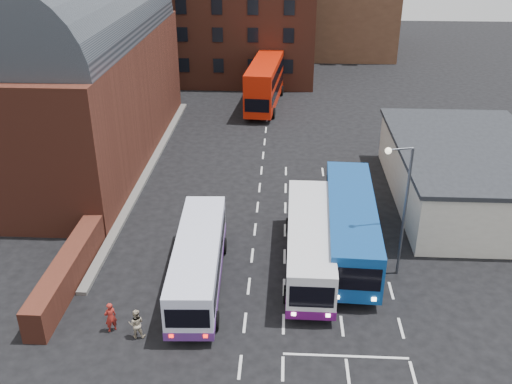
{
  "coord_description": "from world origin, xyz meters",
  "views": [
    {
      "loc": [
        1.83,
        -24.11,
        19.17
      ],
      "look_at": [
        0.0,
        10.0,
        2.2
      ],
      "focal_mm": 40.0,
      "sensor_mm": 36.0,
      "label": 1
    }
  ],
  "objects_px": {
    "bus_white_outbound": "(198,259)",
    "bus_red_double": "(265,83)",
    "street_lamp": "(402,200)",
    "pedestrian_red": "(111,317)",
    "pedestrian_beige": "(136,324)",
    "bus_blue": "(351,223)",
    "bus_white_inbound": "(309,241)"
  },
  "relations": [
    {
      "from": "bus_white_outbound",
      "to": "bus_blue",
      "type": "xyz_separation_m",
      "value": [
        8.82,
        4.07,
        0.27
      ]
    },
    {
      "from": "street_lamp",
      "to": "pedestrian_beige",
      "type": "height_order",
      "value": "street_lamp"
    },
    {
      "from": "bus_red_double",
      "to": "pedestrian_beige",
      "type": "xyz_separation_m",
      "value": [
        -4.88,
        -37.55,
        -1.77
      ]
    },
    {
      "from": "bus_red_double",
      "to": "pedestrian_red",
      "type": "relative_size",
      "value": 7.31
    },
    {
      "from": "street_lamp",
      "to": "bus_red_double",
      "type": "bearing_deg",
      "value": 105.57
    },
    {
      "from": "bus_blue",
      "to": "bus_red_double",
      "type": "relative_size",
      "value": 1.01
    },
    {
      "from": "bus_white_inbound",
      "to": "bus_red_double",
      "type": "height_order",
      "value": "bus_red_double"
    },
    {
      "from": "bus_white_inbound",
      "to": "bus_red_double",
      "type": "bearing_deg",
      "value": -82.26
    },
    {
      "from": "bus_blue",
      "to": "bus_white_outbound",
      "type": "bearing_deg",
      "value": 27.27
    },
    {
      "from": "bus_blue",
      "to": "bus_white_inbound",
      "type": "bearing_deg",
      "value": 39.39
    },
    {
      "from": "bus_red_double",
      "to": "street_lamp",
      "type": "distance_m",
      "value": 32.61
    },
    {
      "from": "pedestrian_red",
      "to": "pedestrian_beige",
      "type": "distance_m",
      "value": 1.45
    },
    {
      "from": "bus_white_inbound",
      "to": "bus_blue",
      "type": "xyz_separation_m",
      "value": [
        2.57,
        1.93,
        0.19
      ]
    },
    {
      "from": "bus_blue",
      "to": "pedestrian_red",
      "type": "relative_size",
      "value": 7.37
    },
    {
      "from": "bus_white_outbound",
      "to": "bus_white_inbound",
      "type": "bearing_deg",
      "value": 16.2
    },
    {
      "from": "bus_white_outbound",
      "to": "bus_red_double",
      "type": "height_order",
      "value": "bus_red_double"
    },
    {
      "from": "bus_white_inbound",
      "to": "bus_red_double",
      "type": "xyz_separation_m",
      "value": [
        -3.83,
        30.83,
        0.78
      ]
    },
    {
      "from": "pedestrian_beige",
      "to": "street_lamp",
      "type": "bearing_deg",
      "value": -159.46
    },
    {
      "from": "bus_white_inbound",
      "to": "pedestrian_beige",
      "type": "distance_m",
      "value": 11.04
    },
    {
      "from": "bus_red_double",
      "to": "pedestrian_red",
      "type": "height_order",
      "value": "bus_red_double"
    },
    {
      "from": "bus_red_double",
      "to": "street_lamp",
      "type": "xyz_separation_m",
      "value": [
        8.73,
        -31.33,
        2.28
      ]
    },
    {
      "from": "bus_white_inbound",
      "to": "pedestrian_beige",
      "type": "relative_size",
      "value": 6.94
    },
    {
      "from": "bus_white_outbound",
      "to": "bus_blue",
      "type": "height_order",
      "value": "bus_blue"
    },
    {
      "from": "bus_white_outbound",
      "to": "bus_red_double",
      "type": "xyz_separation_m",
      "value": [
        2.42,
        32.97,
        0.86
      ]
    },
    {
      "from": "bus_blue",
      "to": "bus_red_double",
      "type": "xyz_separation_m",
      "value": [
        -6.4,
        28.9,
        0.6
      ]
    },
    {
      "from": "pedestrian_red",
      "to": "bus_blue",
      "type": "bearing_deg",
      "value": 175.11
    },
    {
      "from": "bus_blue",
      "to": "street_lamp",
      "type": "distance_m",
      "value": 4.43
    },
    {
      "from": "bus_white_outbound",
      "to": "pedestrian_beige",
      "type": "distance_m",
      "value": 5.27
    },
    {
      "from": "street_lamp",
      "to": "pedestrian_beige",
      "type": "xyz_separation_m",
      "value": [
        -13.61,
        -6.21,
        -4.05
      ]
    },
    {
      "from": "bus_white_outbound",
      "to": "bus_white_inbound",
      "type": "distance_m",
      "value": 6.6
    },
    {
      "from": "pedestrian_red",
      "to": "pedestrian_beige",
      "type": "height_order",
      "value": "pedestrian_red"
    },
    {
      "from": "bus_blue",
      "to": "pedestrian_beige",
      "type": "bearing_deg",
      "value": 39.94
    }
  ]
}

